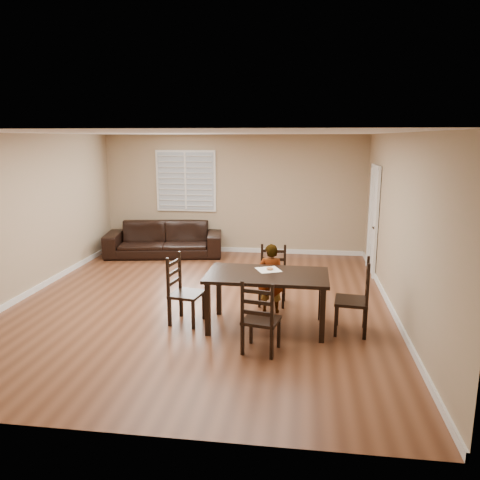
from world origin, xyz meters
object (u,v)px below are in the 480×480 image
chair_near (273,276)px  chair_left (179,292)px  child (271,278)px  chair_far (258,322)px  chair_right (361,300)px  donut (270,268)px  sofa (164,239)px  dining_table (267,280)px

chair_near → chair_left: size_ratio=0.95×
chair_left → child: child is taller
chair_near → chair_far: (-0.05, -1.94, 0.00)m
chair_right → donut: size_ratio=10.28×
chair_right → child: 1.43m
chair_near → sofa: size_ratio=0.37×
dining_table → child: size_ratio=1.58×
chair_left → sofa: chair_left is taller
chair_near → child: size_ratio=0.88×
dining_table → donut: donut is taller
chair_near → dining_table: bearing=-90.3°
chair_far → donut: (0.06, 1.07, 0.38)m
dining_table → chair_right: bearing=-0.6°
chair_far → sofa: 5.37m
dining_table → sofa: dining_table is taller
child → donut: child is taller
chair_right → child: (-1.27, 0.64, 0.06)m
dining_table → chair_far: (-0.03, -0.88, -0.27)m
chair_far → chair_right: 1.57m
chair_near → chair_left: (-1.29, -1.02, 0.02)m
chair_far → chair_left: (-1.24, 0.92, 0.02)m
chair_far → chair_left: size_ratio=0.95×
chair_right → sofa: bearing=-128.1°
child → sofa: child is taller
chair_far → chair_right: chair_right is taller
chair_right → sofa: size_ratio=0.40×
chair_left → chair_right: bearing=-81.5°
chair_left → dining_table: bearing=-81.6°
chair_far → child: child is taller
chair_right → chair_near: bearing=-124.3°
child → chair_far: bearing=87.8°
chair_right → chair_left: bearing=-85.1°
chair_far → child: bearing=-80.1°
chair_left → donut: bearing=-73.3°
chair_left → donut: chair_left is taller
chair_near → donut: 0.95m
dining_table → chair_far: bearing=-91.4°
chair_far → chair_near: bearing=-79.9°
chair_near → donut: (0.01, -0.87, 0.38)m
dining_table → chair_far: size_ratio=1.78×
sofa → dining_table: bearing=-65.1°
dining_table → chair_left: 1.30m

